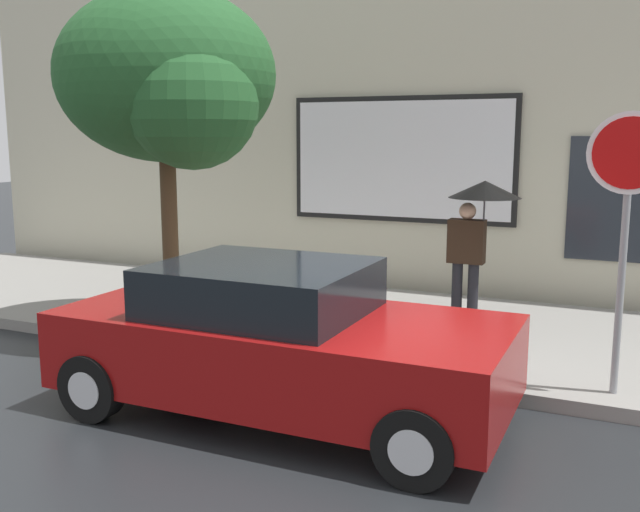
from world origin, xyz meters
TOP-DOWN VIEW (x-y plane):
  - ground_plane at (0.00, 0.00)m, footprint 60.00×60.00m
  - sidewalk at (0.00, 3.00)m, footprint 20.00×4.00m
  - building_facade at (-0.01, 5.50)m, footprint 20.00×0.67m
  - parked_car at (-0.78, -0.08)m, footprint 4.20×1.94m
  - pedestrian_with_umbrella at (0.32, 3.38)m, footprint 0.93×0.93m
  - street_tree at (-3.11, 1.57)m, footprint 2.84×2.42m
  - stop_sign at (2.11, 1.37)m, footprint 0.76×0.10m

SIDE VIEW (x-z plane):
  - ground_plane at x=0.00m, z-range 0.00..0.00m
  - sidewalk at x=0.00m, z-range 0.00..0.15m
  - parked_car at x=-0.78m, z-range -0.01..1.43m
  - pedestrian_with_umbrella at x=0.32m, z-range 0.68..2.58m
  - stop_sign at x=2.11m, z-range 0.70..3.39m
  - street_tree at x=-3.11m, z-range 1.13..5.39m
  - building_facade at x=-0.01m, z-range -0.02..6.98m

